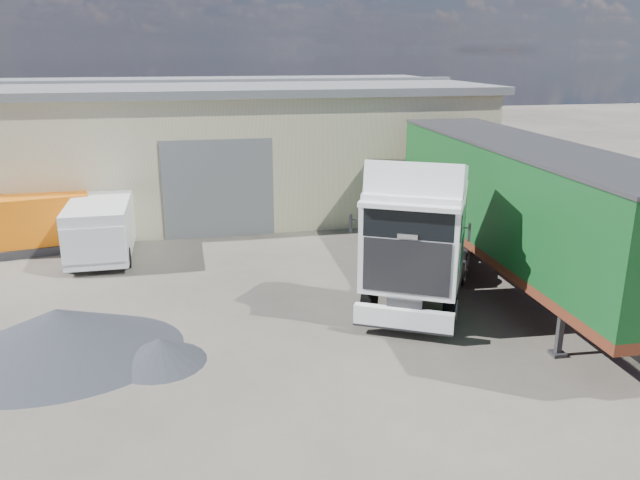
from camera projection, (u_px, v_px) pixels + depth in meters
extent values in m
plane|color=#2A2722|center=(336.00, 353.00, 14.24)|extent=(120.00, 120.00, 0.00)
cube|color=beige|center=(118.00, 149.00, 27.28)|extent=(30.00, 12.00, 5.00)
cube|color=slate|center=(112.00, 87.00, 26.50)|extent=(30.60, 12.60, 0.30)
cube|color=slate|center=(219.00, 189.00, 22.65)|extent=(4.00, 0.08, 3.60)
cube|color=slate|center=(112.00, 82.00, 26.45)|extent=(30.60, 0.40, 0.15)
cube|color=brown|center=(615.00, 211.00, 21.79)|extent=(0.35, 26.00, 2.50)
cylinder|color=black|center=(409.00, 306.00, 15.64)|extent=(2.50, 1.97, 0.99)
cylinder|color=black|center=(425.00, 264.00, 18.64)|extent=(2.54, 1.99, 0.99)
cylinder|color=black|center=(430.00, 251.00, 19.85)|extent=(2.54, 1.99, 0.99)
cube|color=#2D2D30|center=(421.00, 264.00, 17.60)|extent=(3.67, 5.83, 0.28)
cube|color=white|center=(403.00, 319.00, 14.82)|extent=(2.21, 1.34, 0.51)
cube|color=white|center=(413.00, 240.00, 15.46)|extent=(3.08, 3.00, 2.29)
cube|color=black|center=(406.00, 267.00, 14.58)|extent=(1.84, 1.03, 1.31)
cube|color=black|center=(408.00, 224.00, 14.30)|extent=(1.87, 1.04, 0.70)
cube|color=white|center=(417.00, 180.00, 15.21)|extent=(2.90, 2.70, 1.15)
cube|color=#0D614A|center=(370.00, 242.00, 16.20)|extent=(0.34, 0.62, 1.03)
cube|color=#0D614A|center=(462.00, 249.00, 15.57)|extent=(0.34, 0.62, 1.03)
cylinder|color=#2D2D30|center=(427.00, 245.00, 18.66)|extent=(1.39, 1.39, 0.11)
cube|color=#2D2D30|center=(560.00, 332.00, 13.98)|extent=(0.33, 0.33, 1.16)
cube|color=#2D2D30|center=(636.00, 326.00, 14.30)|extent=(0.33, 0.33, 1.16)
cylinder|color=black|center=(457.00, 230.00, 21.94)|extent=(2.72, 1.20, 1.12)
cube|color=#2D2D30|center=(516.00, 258.00, 17.81)|extent=(1.22, 12.68, 0.37)
cube|color=#521D12|center=(517.00, 246.00, 17.70)|extent=(3.01, 12.73, 0.25)
cube|color=black|center=(522.00, 195.00, 17.27)|extent=(3.01, 12.73, 2.74)
cube|color=#2D2D30|center=(527.00, 145.00, 16.86)|extent=(3.08, 12.80, 0.08)
cylinder|color=black|center=(99.00, 259.00, 19.60)|extent=(1.93, 0.68, 0.66)
cylinder|color=black|center=(109.00, 232.00, 22.60)|extent=(1.93, 0.68, 0.66)
cube|color=white|center=(102.00, 224.00, 20.89)|extent=(1.94, 4.63, 1.71)
cube|color=white|center=(95.00, 242.00, 19.12)|extent=(1.86, 0.92, 1.10)
cube|color=black|center=(94.00, 223.00, 19.15)|extent=(1.76, 0.09, 0.60)
cube|color=#2D2D30|center=(48.00, 244.00, 21.76)|extent=(3.42, 2.49, 0.29)
cube|color=orange|center=(45.00, 221.00, 21.52)|extent=(3.20, 2.26, 1.95)
cone|color=black|center=(59.00, 332.00, 13.99)|extent=(6.28, 6.28, 1.14)
cone|color=black|center=(160.00, 350.00, 13.77)|extent=(2.36, 2.36, 0.57)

